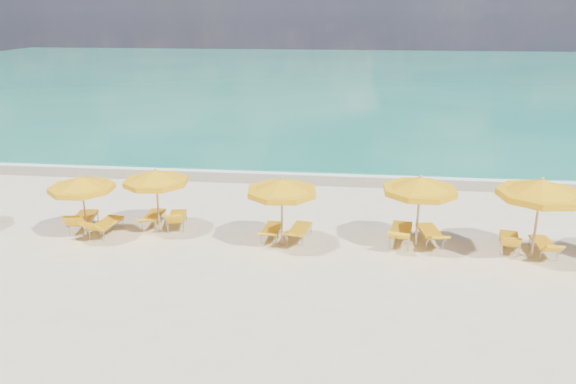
# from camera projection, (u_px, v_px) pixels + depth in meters

# --- Properties ---
(ground_plane) EXTENTS (120.00, 120.00, 0.00)m
(ground_plane) POSITION_uv_depth(u_px,v_px,m) (283.00, 241.00, 18.47)
(ground_plane) COLOR beige
(ocean) EXTENTS (120.00, 80.00, 0.30)m
(ocean) POSITION_uv_depth(u_px,v_px,m) (335.00, 76.00, 63.77)
(ocean) COLOR #14755C
(ocean) RESTS_ON ground
(wet_sand_band) EXTENTS (120.00, 2.60, 0.01)m
(wet_sand_band) POSITION_uv_depth(u_px,v_px,m) (303.00, 177.00, 25.45)
(wet_sand_band) COLOR tan
(wet_sand_band) RESTS_ON ground
(foam_line) EXTENTS (120.00, 1.20, 0.03)m
(foam_line) POSITION_uv_depth(u_px,v_px,m) (305.00, 172.00, 26.21)
(foam_line) COLOR white
(foam_line) RESTS_ON ground
(whitecap_near) EXTENTS (14.00, 0.36, 0.05)m
(whitecap_near) POSITION_uv_depth(u_px,v_px,m) (222.00, 130.00, 35.18)
(whitecap_near) COLOR white
(whitecap_near) RESTS_ON ground
(whitecap_far) EXTENTS (18.00, 0.30, 0.05)m
(whitecap_far) POSITION_uv_depth(u_px,v_px,m) (435.00, 115.00, 40.24)
(whitecap_far) COLOR white
(whitecap_far) RESTS_ON ground
(umbrella_1) EXTENTS (2.75, 2.75, 2.17)m
(umbrella_1) POSITION_uv_depth(u_px,v_px,m) (81.00, 184.00, 18.21)
(umbrella_1) COLOR tan
(umbrella_1) RESTS_ON ground
(umbrella_2) EXTENTS (2.70, 2.70, 2.22)m
(umbrella_2) POSITION_uv_depth(u_px,v_px,m) (156.00, 178.00, 18.75)
(umbrella_2) COLOR tan
(umbrella_2) RESTS_ON ground
(umbrella_3) EXTENTS (2.80, 2.80, 2.30)m
(umbrella_3) POSITION_uv_depth(u_px,v_px,m) (282.00, 187.00, 17.51)
(umbrella_3) COLOR tan
(umbrella_3) RESTS_ON ground
(umbrella_4) EXTENTS (3.07, 3.07, 2.39)m
(umbrella_4) POSITION_uv_depth(u_px,v_px,m) (420.00, 186.00, 17.42)
(umbrella_4) COLOR tan
(umbrella_4) RESTS_ON ground
(umbrella_5) EXTENTS (3.08, 3.08, 2.59)m
(umbrella_5) POSITION_uv_depth(u_px,v_px,m) (541.00, 189.00, 16.53)
(umbrella_5) COLOR tan
(umbrella_5) RESTS_ON ground
(lounger_1_left) EXTENTS (0.96, 2.02, 0.94)m
(lounger_1_left) POSITION_uv_depth(u_px,v_px,m) (84.00, 223.00, 19.31)
(lounger_1_left) COLOR #A5A8AD
(lounger_1_left) RESTS_ON ground
(lounger_1_right) EXTENTS (0.83, 1.85, 0.82)m
(lounger_1_right) POSITION_uv_depth(u_px,v_px,m) (106.00, 228.00, 18.93)
(lounger_1_right) COLOR #A5A8AD
(lounger_1_right) RESTS_ON ground
(lounger_2_left) EXTENTS (0.60, 1.72, 0.62)m
(lounger_2_left) POSITION_uv_depth(u_px,v_px,m) (154.00, 219.00, 19.77)
(lounger_2_left) COLOR #A5A8AD
(lounger_2_left) RESTS_ON ground
(lounger_2_right) EXTENTS (0.88, 1.76, 0.82)m
(lounger_2_right) POSITION_uv_depth(u_px,v_px,m) (177.00, 221.00, 19.59)
(lounger_2_right) COLOR #A5A8AD
(lounger_2_right) RESTS_ON ground
(lounger_3_left) EXTENTS (0.64, 1.71, 0.62)m
(lounger_3_left) POSITION_uv_depth(u_px,v_px,m) (272.00, 233.00, 18.58)
(lounger_3_left) COLOR #A5A8AD
(lounger_3_left) RESTS_ON ground
(lounger_3_right) EXTENTS (0.85, 1.85, 0.65)m
(lounger_3_right) POSITION_uv_depth(u_px,v_px,m) (299.00, 234.00, 18.48)
(lounger_3_right) COLOR #A5A8AD
(lounger_3_right) RESTS_ON ground
(lounger_4_left) EXTENTS (0.96, 2.08, 0.83)m
(lounger_4_left) POSITION_uv_depth(u_px,v_px,m) (401.00, 236.00, 18.25)
(lounger_4_left) COLOR #A5A8AD
(lounger_4_left) RESTS_ON ground
(lounger_4_right) EXTENTS (0.89, 1.93, 0.70)m
(lounger_4_right) POSITION_uv_depth(u_px,v_px,m) (430.00, 236.00, 18.25)
(lounger_4_right) COLOR #A5A8AD
(lounger_4_right) RESTS_ON ground
(lounger_5_left) EXTENTS (0.88, 1.74, 0.81)m
(lounger_5_left) POSITION_uv_depth(u_px,v_px,m) (509.00, 243.00, 17.73)
(lounger_5_left) COLOR #A5A8AD
(lounger_5_left) RESTS_ON ground
(lounger_5_right) EXTENTS (0.59, 1.66, 0.72)m
(lounger_5_right) POSITION_uv_depth(u_px,v_px,m) (543.00, 248.00, 17.40)
(lounger_5_right) COLOR #A5A8AD
(lounger_5_right) RESTS_ON ground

